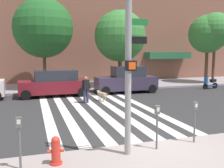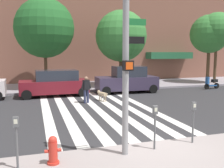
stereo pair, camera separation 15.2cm
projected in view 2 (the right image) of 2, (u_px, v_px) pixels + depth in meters
name	position (u px, v px, depth m)	size (l,w,h in m)	color
ground_plane	(104.00, 108.00, 14.32)	(160.00, 160.00, 0.00)	#2B2B2D
sidewalk_far	(77.00, 86.00, 22.89)	(80.00, 6.00, 0.15)	gray
crosswalk_stripes	(97.00, 109.00, 14.20)	(5.85, 11.49, 0.01)	silver
traffic_light_pole	(127.00, 37.00, 7.05)	(0.74, 0.46, 5.80)	gray
fire_hydrant	(53.00, 150.00, 6.81)	(0.44, 0.32, 0.76)	red
parking_meter_curbside	(155.00, 121.00, 7.77)	(0.14, 0.11, 1.36)	#515456
parking_meter_second_along	(193.00, 117.00, 8.34)	(0.14, 0.11, 1.36)	#515456
parking_meter_third_along	(16.00, 135.00, 6.46)	(0.14, 0.11, 1.36)	#515456
parked_car_behind_first	(55.00, 83.00, 18.14)	(4.76, 2.07, 1.85)	maroon
parked_car_third_in_line	(127.00, 80.00, 19.72)	(4.69, 1.95, 2.04)	#332A41
parked_scooter	(212.00, 83.00, 21.73)	(1.63, 0.58, 1.11)	black
street_tree_nearest	(45.00, 28.00, 20.69)	(4.81, 4.81, 7.29)	#4C3823
street_tree_middle	(121.00, 36.00, 22.03)	(4.41, 4.41, 6.54)	#4C3823
street_tree_further	(209.00, 34.00, 24.59)	(3.69, 3.69, 6.54)	#4C3823
street_tree_furthest	(217.00, 31.00, 24.17)	(3.38, 3.38, 6.69)	#4C3823
pedestrian_dog_walker	(86.00, 88.00, 15.66)	(0.69, 0.35, 1.64)	#282D4C
dog_on_leash	(102.00, 94.00, 16.40)	(0.52, 1.10, 0.65)	tan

